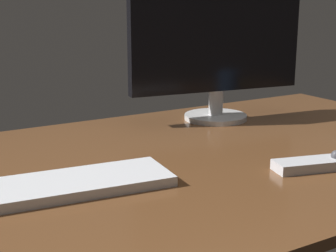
{
  "coord_description": "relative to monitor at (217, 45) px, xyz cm",
  "views": [
    {
      "loc": [
        -61.2,
        -86.7,
        34.87
      ],
      "look_at": [
        -7.0,
        4.92,
        8.0
      ],
      "focal_mm": 54.1,
      "sensor_mm": 36.0,
      "label": 1
    }
  ],
  "objects": [
    {
      "name": "desk",
      "position": [
        -20.64,
        -25.43,
        -21.57
      ],
      "size": [
        140.0,
        84.0,
        2.0
      ],
      "primitive_type": "cube",
      "color": "brown",
      "rests_on": "ground"
    },
    {
      "name": "media_remote",
      "position": [
        -7.19,
        -45.37,
        -19.48
      ],
      "size": [
        19.51,
        10.02,
        3.54
      ],
      "rotation": [
        0.0,
        0.0,
        -0.26
      ],
      "color": "#B7B7BC",
      "rests_on": "desk"
    },
    {
      "name": "keyboard",
      "position": [
        -54.68,
        -30.72,
        -19.64
      ],
      "size": [
        38.78,
        17.1,
        1.86
      ],
      "primitive_type": "cube",
      "rotation": [
        0.0,
        0.0,
        -0.11
      ],
      "color": "silver",
      "rests_on": "desk"
    },
    {
      "name": "monitor",
      "position": [
        0.0,
        0.0,
        0.0
      ],
      "size": [
        50.15,
        17.45,
        37.21
      ],
      "rotation": [
        0.0,
        0.0,
        -0.14
      ],
      "color": "#BCBCBC",
      "rests_on": "desk"
    }
  ]
}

